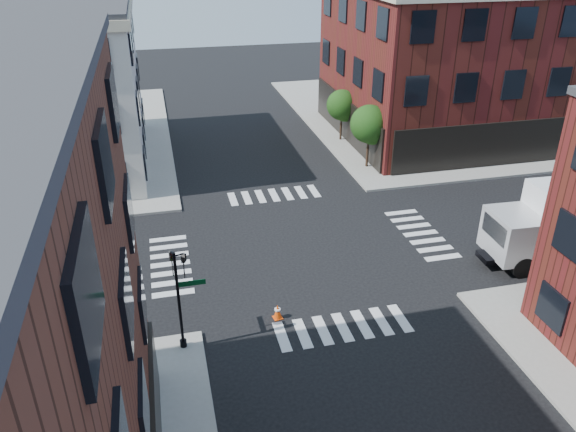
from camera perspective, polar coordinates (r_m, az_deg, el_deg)
The scene contains 7 objects.
ground at distance 30.45m, azimuth 1.38°, elevation -3.27°, with size 120.00×120.00×0.00m, color black.
sidewalk_ne at distance 56.22m, azimuth 17.05°, elevation 10.10°, with size 30.00×30.00×0.15m, color gray.
building_ne at distance 50.48m, azimuth 20.27°, elevation 14.77°, with size 25.00×16.00×12.00m, color #4B1A12.
tree_near at distance 40.08m, azimuth 8.34°, elevation 9.03°, with size 2.69×2.69×4.49m.
tree_far at distance 45.54m, azimuth 5.57°, elevation 11.00°, with size 2.43×2.43×4.07m.
signal_pole at distance 22.50m, azimuth -10.96°, elevation -7.32°, with size 1.29×1.24×4.60m.
traffic_cone at distance 25.12m, azimuth -1.07°, elevation -9.69°, with size 0.45×0.45×0.72m.
Camera 1 is at (-6.86, -25.37, 15.38)m, focal length 35.00 mm.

